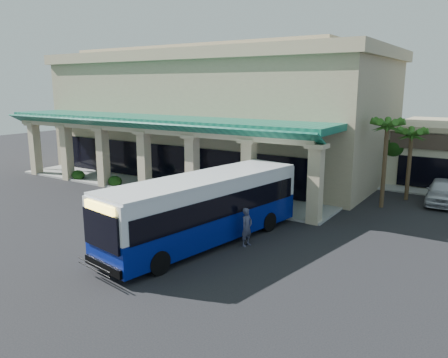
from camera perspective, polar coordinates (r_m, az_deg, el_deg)
The scene contains 10 objects.
ground at distance 25.20m, azimuth -5.79°, elevation -6.51°, with size 110.00×110.00×0.00m, color black.
main_building at distance 41.60m, azimuth -0.70°, elevation 8.88°, with size 30.80×14.80×11.35m, color tan, non-canonical shape.
arcade at distance 34.65m, azimuth -9.18°, elevation 3.37°, with size 30.00×6.20×5.70m, color #0E5643, non-canonical shape.
palm_0 at distance 30.62m, azimuth 20.28°, elevation 2.49°, with size 2.40×2.40×6.60m, color #255617, non-canonical shape.
palm_1 at distance 33.40m, azimuth 23.07°, elevation 2.32°, with size 2.40×2.40×5.80m, color #255617, non-canonical shape.
palm_2 at distance 45.42m, azimuth -23.21°, elevation 4.91°, with size 2.40×2.40×6.20m, color #255617, non-canonical shape.
broadleaf_tree at distance 38.69m, azimuth 21.44°, elevation 2.92°, with size 2.60×2.60×4.81m, color black, non-canonical shape.
transit_bus at distance 22.47m, azimuth -2.52°, elevation -4.06°, with size 2.94×12.64×3.53m, color navy, non-canonical shape.
pedestrian at distance 22.28m, azimuth 2.99°, elevation -6.29°, with size 0.72×0.47×1.98m, color #3B3D54.
car_silver at distance 33.70m, azimuth 26.69°, elevation -1.46°, with size 2.04×5.08×1.73m, color #B9BBC5.
Camera 1 is at (15.08, -18.53, 8.01)m, focal length 35.00 mm.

